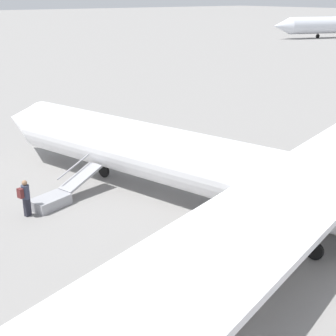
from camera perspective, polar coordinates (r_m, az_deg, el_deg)
ground_plane at (r=21.01m, az=11.10°, el=-6.85°), size 600.00×600.00×0.00m
airplane_main at (r=19.73m, az=14.24°, el=-2.01°), size 35.32×27.55×7.28m
boarding_stairs at (r=23.10m, az=-13.41°, el=-3.39°), size 2.08×4.14×1.78m
passenger at (r=21.97m, az=-17.01°, el=-3.26°), size 0.41×0.56×1.74m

